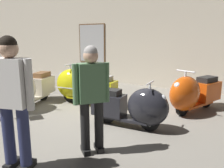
# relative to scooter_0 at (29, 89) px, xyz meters

# --- Properties ---
(ground_plane) EXTENTS (60.00, 60.00, 0.00)m
(ground_plane) POSITION_rel_scooter_0_xyz_m (1.66, 0.22, -0.48)
(ground_plane) COLOR slate
(showroom_back_wall) EXTENTS (18.00, 0.24, 3.74)m
(showroom_back_wall) POSITION_rel_scooter_0_xyz_m (1.65, 4.05, 1.39)
(showroom_back_wall) COLOR #BCB29E
(showroom_back_wall) RESTS_ON ground
(scooter_0) EXTENTS (1.00, 1.78, 1.05)m
(scooter_0) POSITION_rel_scooter_0_xyz_m (0.00, 0.00, 0.00)
(scooter_0) COLOR black
(scooter_0) RESTS_ON ground
(scooter_1) EXTENTS (1.77, 0.71, 1.05)m
(scooter_1) POSITION_rel_scooter_0_xyz_m (0.91, 0.93, 0.00)
(scooter_1) COLOR black
(scooter_1) RESTS_ON ground
(scooter_2) EXTENTS (1.59, 0.59, 0.95)m
(scooter_2) POSITION_rel_scooter_0_xyz_m (2.89, 0.22, -0.04)
(scooter_2) COLOR black
(scooter_2) RESTS_ON ground
(scooter_3) EXTENTS (1.03, 1.76, 1.04)m
(scooter_3) POSITION_rel_scooter_0_xyz_m (3.59, 1.76, -0.00)
(scooter_3) COLOR black
(scooter_3) RESTS_ON ground
(visitor_0) EXTENTS (0.58, 0.37, 1.79)m
(visitor_0) POSITION_rel_scooter_0_xyz_m (2.19, -1.90, 0.56)
(visitor_0) COLOR black
(visitor_0) RESTS_ON ground
(visitor_1) EXTENTS (0.41, 0.46, 1.65)m
(visitor_1) POSITION_rel_scooter_0_xyz_m (2.76, -1.00, 0.48)
(visitor_1) COLOR black
(visitor_1) RESTS_ON ground
(info_stanchion) EXTENTS (0.39, 0.35, 0.98)m
(info_stanchion) POSITION_rel_scooter_0_xyz_m (0.26, -0.87, -0.07)
(info_stanchion) COLOR #333338
(info_stanchion) RESTS_ON ground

